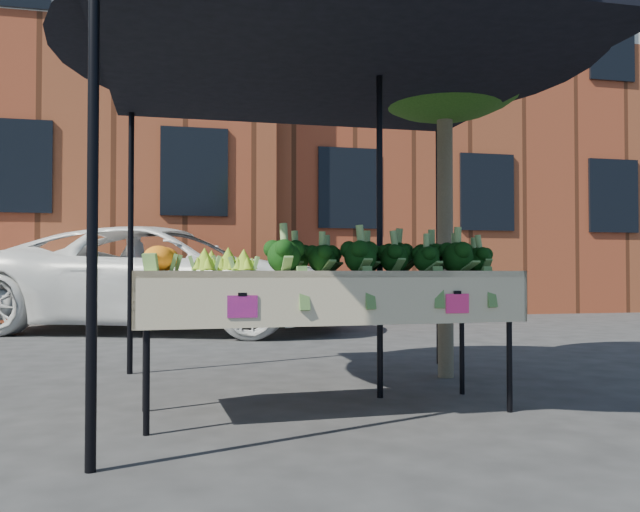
{
  "coord_description": "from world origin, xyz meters",
  "views": [
    {
      "loc": [
        -0.91,
        -4.06,
        0.89
      ],
      "look_at": [
        0.07,
        0.25,
        1.0
      ],
      "focal_mm": 36.99,
      "sensor_mm": 36.0,
      "label": 1
    }
  ],
  "objects_px": {
    "table": "(327,341)",
    "canopy": "(329,205)",
    "vehicle": "(168,144)",
    "street_tree": "(445,152)"
  },
  "relations": [
    {
      "from": "table",
      "to": "canopy",
      "type": "height_order",
      "value": "canopy"
    },
    {
      "from": "canopy",
      "to": "vehicle",
      "type": "distance_m",
      "value": 5.98
    },
    {
      "from": "canopy",
      "to": "vehicle",
      "type": "xyz_separation_m",
      "value": [
        -1.16,
        5.68,
        1.46
      ]
    },
    {
      "from": "canopy",
      "to": "street_tree",
      "type": "xyz_separation_m",
      "value": [
        1.18,
        0.67,
        0.55
      ]
    },
    {
      "from": "table",
      "to": "street_tree",
      "type": "distance_m",
      "value": 2.26
    },
    {
      "from": "vehicle",
      "to": "street_tree",
      "type": "bearing_deg",
      "value": -133.33
    },
    {
      "from": "canopy",
      "to": "vehicle",
      "type": "bearing_deg",
      "value": 101.53
    },
    {
      "from": "table",
      "to": "canopy",
      "type": "bearing_deg",
      "value": 74.39
    },
    {
      "from": "canopy",
      "to": "table",
      "type": "bearing_deg",
      "value": -105.61
    },
    {
      "from": "table",
      "to": "canopy",
      "type": "distance_m",
      "value": 1.03
    }
  ]
}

